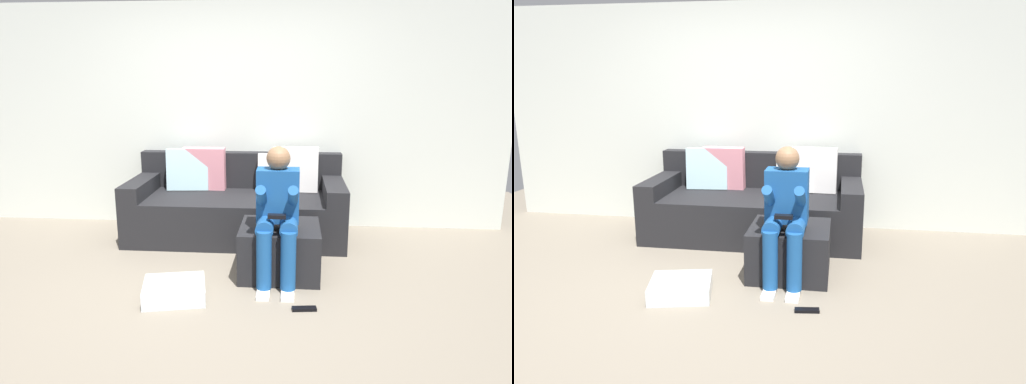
% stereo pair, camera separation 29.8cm
% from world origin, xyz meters
% --- Properties ---
extents(ground_plane, '(7.61, 7.61, 0.00)m').
position_xyz_m(ground_plane, '(0.00, 0.00, 0.00)').
color(ground_plane, slate).
extents(wall_back, '(5.86, 0.10, 2.41)m').
position_xyz_m(wall_back, '(0.00, 2.02, 1.21)').
color(wall_back, silver).
rests_on(wall_back, ground_plane).
extents(couch_sectional, '(2.19, 0.96, 0.93)m').
position_xyz_m(couch_sectional, '(0.06, 1.55, 0.32)').
color(couch_sectional, black).
rests_on(couch_sectional, ground_plane).
extents(ottoman, '(0.66, 0.60, 0.42)m').
position_xyz_m(ottoman, '(0.53, 0.60, 0.21)').
color(ottoman, black).
rests_on(ottoman, ground_plane).
extents(person_seated, '(0.34, 0.56, 1.10)m').
position_xyz_m(person_seated, '(0.52, 0.42, 0.60)').
color(person_seated, '#194C8C').
rests_on(person_seated, ground_plane).
extents(storage_bin, '(0.53, 0.48, 0.12)m').
position_xyz_m(storage_bin, '(-0.24, 0.07, 0.06)').
color(storage_bin, silver).
rests_on(storage_bin, ground_plane).
extents(remote_near_ottoman, '(0.18, 0.08, 0.02)m').
position_xyz_m(remote_near_ottoman, '(0.73, -0.04, 0.01)').
color(remote_near_ottoman, black).
rests_on(remote_near_ottoman, ground_plane).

